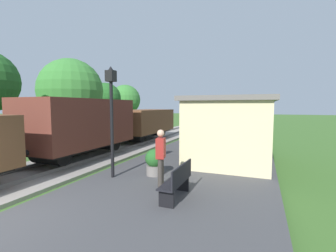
# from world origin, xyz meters

# --- Properties ---
(freight_train) EXTENTS (2.50, 19.40, 2.72)m
(freight_train) POSITION_xyz_m (-2.40, 6.30, 1.51)
(freight_train) COLOR brown
(freight_train) RESTS_ON rail_near
(station_hut) EXTENTS (3.50, 5.80, 2.78)m
(station_hut) POSITION_xyz_m (4.40, 8.44, 1.65)
(station_hut) COLOR beige
(station_hut) RESTS_ON platform_slab
(bench_near_hut) EXTENTS (0.42, 1.50, 0.91)m
(bench_near_hut) POSITION_xyz_m (3.67, 3.04, 0.72)
(bench_near_hut) COLOR black
(bench_near_hut) RESTS_ON platform_slab
(bench_down_platform) EXTENTS (0.42, 1.50, 0.91)m
(bench_down_platform) POSITION_xyz_m (3.67, 12.39, 0.72)
(bench_down_platform) COLOR black
(bench_down_platform) RESTS_ON platform_slab
(person_waiting) EXTENTS (0.32, 0.42, 1.71)m
(person_waiting) POSITION_xyz_m (2.89, 3.75, 1.18)
(person_waiting) COLOR #38332D
(person_waiting) RESTS_ON platform_slab
(potted_planter) EXTENTS (0.64, 0.64, 0.92)m
(potted_planter) POSITION_xyz_m (2.22, 4.74, 0.72)
(potted_planter) COLOR slate
(potted_planter) RESTS_ON platform_slab
(lamp_post_near) EXTENTS (0.28, 0.28, 3.70)m
(lamp_post_near) POSITION_xyz_m (1.01, 3.99, 2.80)
(lamp_post_near) COLOR black
(lamp_post_near) RESTS_ON platform_slab
(tree_trackside_far) EXTENTS (4.51, 4.51, 5.99)m
(tree_trackside_far) POSITION_xyz_m (-7.06, 10.59, 3.73)
(tree_trackside_far) COLOR #4C3823
(tree_trackside_far) RESTS_ON ground
(tree_field_left) EXTENTS (2.96, 2.96, 4.92)m
(tree_field_left) POSITION_xyz_m (-8.56, 16.62, 3.42)
(tree_field_left) COLOR #4C3823
(tree_field_left) RESTS_ON ground
(tree_field_distant) EXTENTS (3.65, 3.65, 5.25)m
(tree_field_distant) POSITION_xyz_m (-9.98, 22.48, 3.42)
(tree_field_distant) COLOR #4C3823
(tree_field_distant) RESTS_ON ground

